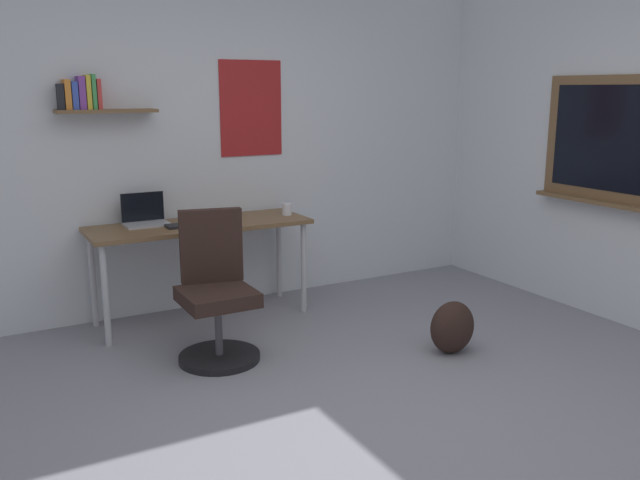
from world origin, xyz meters
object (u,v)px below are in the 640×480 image
(laptop, at_px, (145,217))
(coffee_mug, at_px, (287,209))
(computer_mouse, at_px, (229,220))
(office_chair, at_px, (216,296))
(desk, at_px, (200,233))
(keyboard, at_px, (192,225))
(backpack, at_px, (452,327))

(laptop, height_order, coffee_mug, laptop)
(computer_mouse, bearing_deg, laptop, 159.62)
(office_chair, relative_size, laptop, 3.06)
(desk, xyz_separation_m, laptop, (-0.36, 0.14, 0.13))
(office_chair, distance_m, computer_mouse, 0.85)
(computer_mouse, bearing_deg, office_chair, -117.87)
(office_chair, bearing_deg, keyboard, 83.08)
(computer_mouse, bearing_deg, keyboard, 180.00)
(keyboard, relative_size, backpack, 1.06)
(laptop, bearing_deg, coffee_mug, -8.45)
(office_chair, relative_size, coffee_mug, 10.33)
(desk, bearing_deg, office_chair, -102.21)
(desk, bearing_deg, laptop, 159.12)
(desk, distance_m, office_chair, 0.82)
(office_chair, height_order, computer_mouse, office_chair)
(desk, distance_m, coffee_mug, 0.72)
(office_chair, bearing_deg, coffee_mug, 40.30)
(backpack, bearing_deg, desk, 130.13)
(desk, xyz_separation_m, computer_mouse, (0.20, -0.07, 0.09))
(coffee_mug, bearing_deg, computer_mouse, -174.36)
(office_chair, xyz_separation_m, backpack, (1.38, -0.68, -0.23))
(computer_mouse, bearing_deg, coffee_mug, 5.64)
(coffee_mug, bearing_deg, keyboard, -176.36)
(desk, xyz_separation_m, keyboard, (-0.08, -0.07, 0.08))
(keyboard, height_order, backpack, keyboard)
(backpack, bearing_deg, office_chair, 153.72)
(desk, bearing_deg, keyboard, -138.82)
(office_chair, bearing_deg, desk, 77.79)
(laptop, relative_size, computer_mouse, 2.98)
(office_chair, distance_m, backpack, 1.55)
(office_chair, relative_size, backpack, 2.72)
(keyboard, bearing_deg, office_chair, -96.92)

